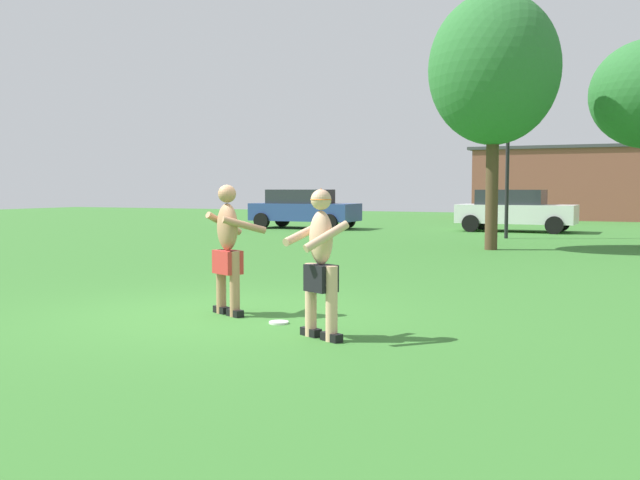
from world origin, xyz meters
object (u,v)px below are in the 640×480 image
(player_in_red, at_px, (228,246))
(tree_behind_players, at_px, (494,70))
(frisbee, at_px, (279,322))
(lamp_post, at_px, (508,134))
(player_with_cap, at_px, (321,258))
(car_blue_near_post, at_px, (304,208))
(car_white_mid_lot, at_px, (515,210))

(player_in_red, relative_size, tree_behind_players, 0.25)
(frisbee, bearing_deg, lamp_post, 90.65)
(player_with_cap, xyz_separation_m, car_blue_near_post, (-9.57, 19.29, -0.07))
(tree_behind_players, bearing_deg, car_white_mid_lot, 95.38)
(player_with_cap, xyz_separation_m, tree_behind_players, (-0.60, 12.26, 3.84))
(player_in_red, relative_size, frisbee, 7.02)
(lamp_post, xyz_separation_m, tree_behind_players, (0.42, -4.56, 1.36))
(player_with_cap, distance_m, car_white_mid_lot, 20.71)
(player_with_cap, height_order, lamp_post, lamp_post)
(player_in_red, bearing_deg, tree_behind_players, 84.42)
(player_in_red, height_order, frisbee, player_in_red)
(lamp_post, bearing_deg, frisbee, -89.35)
(frisbee, xyz_separation_m, tree_behind_players, (0.23, 11.67, 4.72))
(player_with_cap, bearing_deg, car_blue_near_post, 116.39)
(frisbee, relative_size, car_white_mid_lot, 0.06)
(player_in_red, bearing_deg, player_with_cap, -26.68)
(car_white_mid_lot, bearing_deg, lamp_post, -84.45)
(lamp_post, bearing_deg, car_white_mid_lot, 95.55)
(player_in_red, height_order, tree_behind_players, tree_behind_players)
(car_blue_near_post, bearing_deg, player_in_red, -66.91)
(frisbee, distance_m, lamp_post, 16.57)
(car_white_mid_lot, height_order, lamp_post, lamp_post)
(player_with_cap, bearing_deg, tree_behind_players, 92.79)
(player_with_cap, relative_size, tree_behind_players, 0.24)
(player_with_cap, distance_m, frisbee, 1.35)
(car_white_mid_lot, bearing_deg, frisbee, -88.41)
(tree_behind_players, bearing_deg, player_in_red, -95.58)
(frisbee, bearing_deg, player_in_red, 163.11)
(lamp_post, bearing_deg, tree_behind_players, -84.77)
(player_in_red, relative_size, car_white_mid_lot, 0.39)
(player_with_cap, distance_m, player_in_red, 1.92)
(player_in_red, xyz_separation_m, tree_behind_players, (1.11, 11.40, 3.84))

